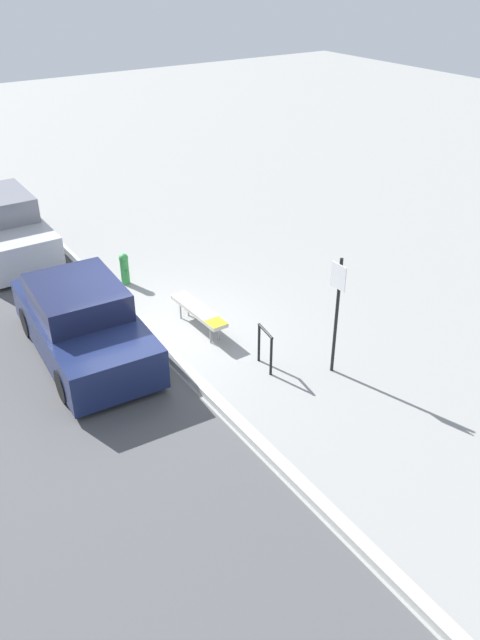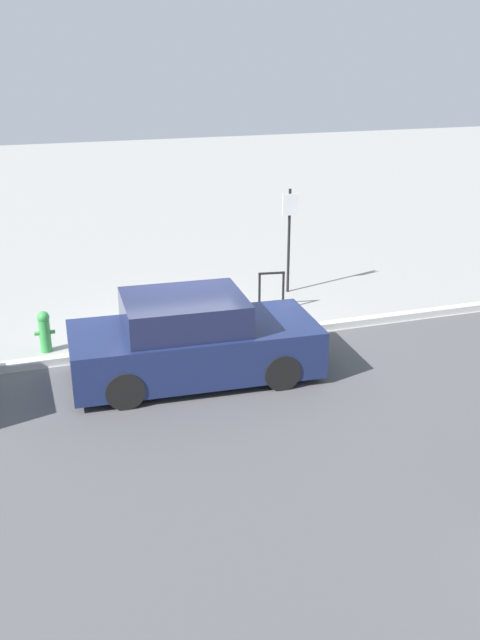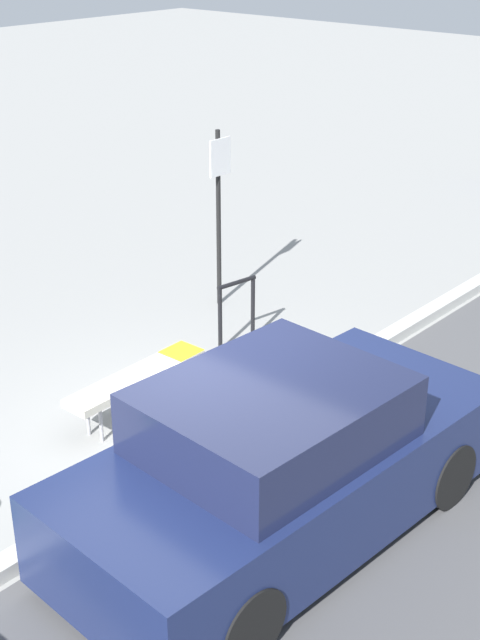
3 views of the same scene
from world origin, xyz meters
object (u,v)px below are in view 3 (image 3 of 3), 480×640
Objects in this scene: sign_post at (219,202)px; parked_car_near at (281,463)px; bench at (138,378)px; bike_rack at (237,306)px.

sign_post is 4.80m from parked_car_near.
parked_car_near is (-0.49, -2.27, 0.22)m from bench.
bike_rack is 1.53m from sign_post.
sign_post is at bearing 51.96° from parked_car_near.
bike_rack is (1.87, 0.32, 0.08)m from bench.
bench is 0.41× the size of parked_car_near.
bench is 3.09m from sign_post.
parked_car_near is (-2.36, -2.59, 0.15)m from bike_rack.
parked_car_near reaches higher than bike_rack.
bench is at bearing -170.28° from bike_rack.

